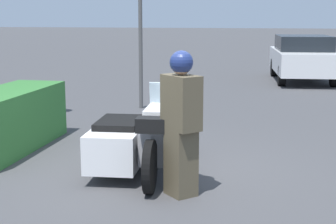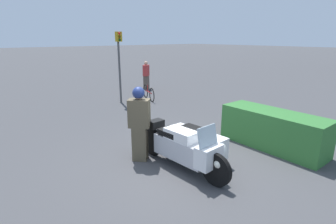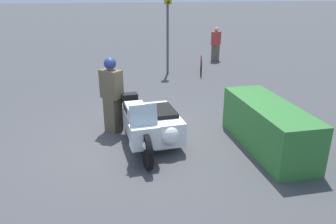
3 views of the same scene
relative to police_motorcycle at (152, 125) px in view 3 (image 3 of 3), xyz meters
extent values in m
plane|color=#424244|center=(-0.29, -0.18, -0.47)|extent=(160.00, 160.00, 0.00)
cylinder|color=black|center=(0.95, -0.25, -0.13)|extent=(0.68, 0.15, 0.67)
cylinder|color=black|center=(-0.96, -0.38, -0.13)|extent=(0.68, 0.15, 0.67)
cylinder|color=black|center=(-0.23, 0.23, -0.21)|extent=(0.53, 0.14, 0.52)
cube|color=#B7B7BC|center=(0.00, -0.31, -0.01)|extent=(1.38, 0.50, 0.45)
cube|color=white|center=(0.00, -0.31, 0.32)|extent=(0.76, 0.43, 0.24)
cube|color=black|center=(-0.31, -0.33, 0.30)|extent=(0.57, 0.42, 0.12)
cube|color=white|center=(0.76, -0.26, 0.08)|extent=(0.36, 0.57, 0.44)
cube|color=silver|center=(0.71, -0.26, 0.50)|extent=(0.15, 0.53, 0.40)
sphere|color=white|center=(1.00, -0.24, 0.01)|extent=(0.18, 0.18, 0.18)
cube|color=white|center=(-0.17, 0.23, -0.06)|extent=(1.57, 0.77, 0.50)
sphere|color=white|center=(0.48, 0.28, -0.04)|extent=(0.47, 0.47, 0.47)
cube|color=black|center=(-0.17, 0.23, 0.23)|extent=(0.87, 0.62, 0.09)
cube|color=black|center=(-0.84, -0.37, 0.37)|extent=(0.26, 0.38, 0.18)
cube|color=brown|center=(-0.94, -0.76, -0.06)|extent=(0.44, 0.44, 0.82)
cube|color=brown|center=(-0.94, -0.76, 0.68)|extent=(0.54, 0.54, 0.65)
sphere|color=tan|center=(-0.94, -0.76, 1.11)|extent=(0.22, 0.22, 0.22)
sphere|color=navy|center=(-0.94, -0.76, 1.15)|extent=(0.28, 0.28, 0.28)
cube|color=#337033|center=(0.63, 2.34, 0.02)|extent=(2.68, 0.91, 0.97)
cylinder|color=#4C4C4C|center=(-6.21, 1.66, 0.85)|extent=(0.09, 0.09, 2.63)
sphere|color=#07350F|center=(-6.08, 1.66, 2.23)|extent=(0.11, 0.11, 0.11)
cube|color=brown|center=(-8.14, 4.34, -0.09)|extent=(0.40, 0.40, 0.75)
cube|color=#B23333|center=(-8.14, 4.34, 0.57)|extent=(0.48, 0.50, 0.59)
sphere|color=tan|center=(-8.14, 4.34, 0.97)|extent=(0.20, 0.20, 0.20)
torus|color=black|center=(-5.49, 2.82, -0.16)|extent=(0.63, 0.23, 0.65)
torus|color=black|center=(-6.39, 3.10, -0.16)|extent=(0.63, 0.23, 0.65)
cylinder|color=#B21E1E|center=(-5.94, 2.96, -0.10)|extent=(0.83, 0.30, 0.05)
cylinder|color=#B21E1E|center=(-6.08, 3.00, 0.05)|extent=(0.04, 0.04, 0.30)
camera|label=1|loc=(-6.84, -1.75, 1.69)|focal=55.00mm
camera|label=2|loc=(3.92, -3.84, 2.35)|focal=28.00mm
camera|label=3|loc=(6.34, -0.99, 2.70)|focal=35.00mm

